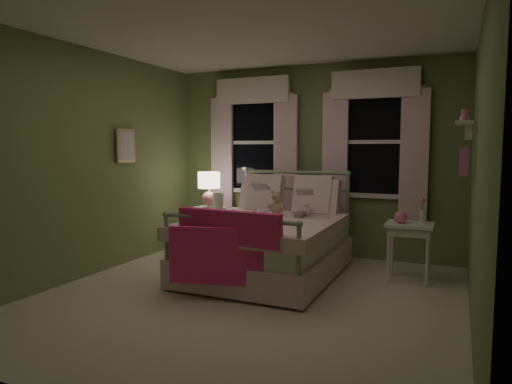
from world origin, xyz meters
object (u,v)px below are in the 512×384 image
at_px(child_right, 303,196).
at_px(teddy_bear, 277,205).
at_px(bed, 268,242).
at_px(child_left, 261,193).
at_px(nightstand_left, 209,224).
at_px(nightstand_right, 410,232).
at_px(table_lamp, 209,185).

distance_m(child_right, teddy_bear, 0.34).
relative_size(bed, child_right, 3.14).
bearing_deg(teddy_bear, child_left, 150.50).
distance_m(nightstand_left, nightstand_right, 2.70).
bearing_deg(nightstand_left, table_lamp, -90.00).
bearing_deg(bed, child_left, 123.60).
xyz_separation_m(child_left, nightstand_right, (1.80, -0.02, -0.36)).
bearing_deg(table_lamp, teddy_bear, -18.81).
bearing_deg(child_left, nightstand_left, -22.82).
bearing_deg(child_right, table_lamp, -15.14).
bearing_deg(child_left, teddy_bear, 142.73).
xyz_separation_m(child_right, nightstand_left, (-1.44, 0.24, -0.48)).
xyz_separation_m(teddy_bear, nightstand_right, (1.52, 0.14, -0.24)).
bearing_deg(teddy_bear, bed, -90.00).
height_order(bed, child_left, child_left).
xyz_separation_m(child_left, child_right, (0.56, 0.00, -0.01)).
xyz_separation_m(child_right, teddy_bear, (-0.28, -0.16, -0.10)).
height_order(bed, teddy_bear, bed).
bearing_deg(child_right, teddy_bear, 23.69).
distance_m(child_right, nightstand_left, 1.53).
distance_m(nightstand_left, table_lamp, 0.54).
height_order(child_right, nightstand_right, child_right).
height_order(bed, nightstand_right, bed).
bearing_deg(nightstand_left, child_left, -15.05).
height_order(child_left, nightstand_right, child_left).
relative_size(bed, child_left, 3.01).
relative_size(teddy_bear, nightstand_left, 0.46).
relative_size(bed, nightstand_left, 3.13).
distance_m(teddy_bear, table_lamp, 1.24).
xyz_separation_m(bed, nightstand_right, (1.52, 0.40, 0.17)).
xyz_separation_m(bed, child_left, (-0.28, 0.42, 0.52)).
bearing_deg(teddy_bear, nightstand_right, 5.08).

